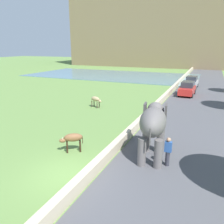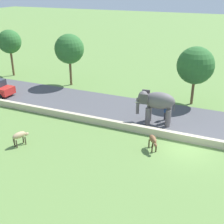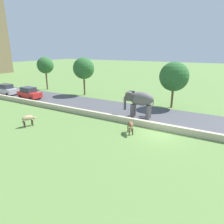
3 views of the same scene
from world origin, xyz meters
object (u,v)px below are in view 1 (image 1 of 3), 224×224
at_px(cow_tan, 96,100).
at_px(car_silver, 191,82).
at_px(person_beside_elephant, 168,151).
at_px(car_red, 187,89).
at_px(cow_brown, 72,138).
at_px(elephant, 153,124).

bearing_deg(cow_tan, car_silver, 62.86).
height_order(person_beside_elephant, car_red, car_red).
distance_m(cow_brown, cow_tan, 10.20).
height_order(car_silver, car_red, same).
bearing_deg(cow_tan, cow_brown, -70.23).
height_order(elephant, person_beside_elephant, elephant).
relative_size(cow_brown, cow_tan, 0.94).
bearing_deg(cow_tan, elephant, -46.77).
height_order(car_red, cow_brown, car_red).
distance_m(car_silver, cow_tan, 17.58).
bearing_deg(cow_brown, car_red, 76.82).
bearing_deg(elephant, car_red, 89.89).
xyz_separation_m(cow_brown, cow_tan, (-3.45, 9.60, 0.00)).
height_order(person_beside_elephant, car_silver, car_silver).
relative_size(car_red, cow_brown, 3.05).
xyz_separation_m(person_beside_elephant, cow_tan, (-8.97, 9.11, -0.04)).
bearing_deg(person_beside_elephant, car_red, 92.85).
relative_size(elephant, car_silver, 0.88).
bearing_deg(cow_brown, car_silver, 79.74).
xyz_separation_m(person_beside_elephant, cow_brown, (-5.52, -0.49, -0.04)).
bearing_deg(person_beside_elephant, car_silver, 92.20).
bearing_deg(car_silver, cow_brown, -100.26).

